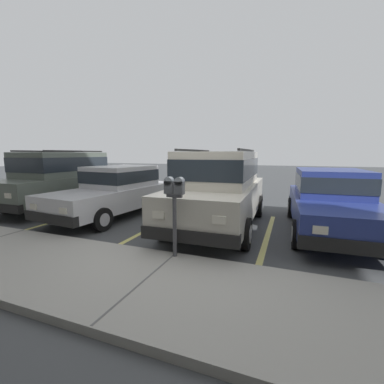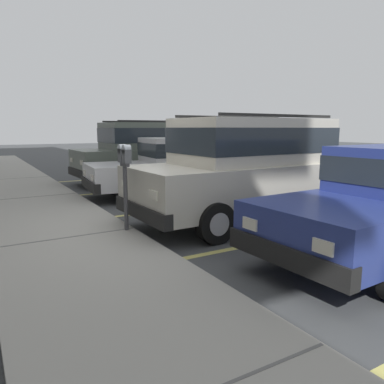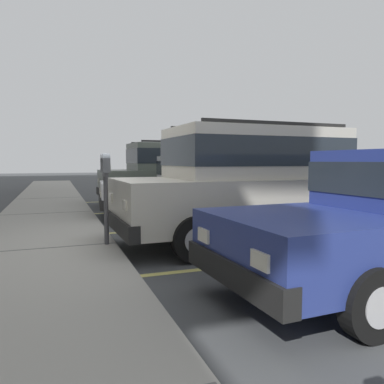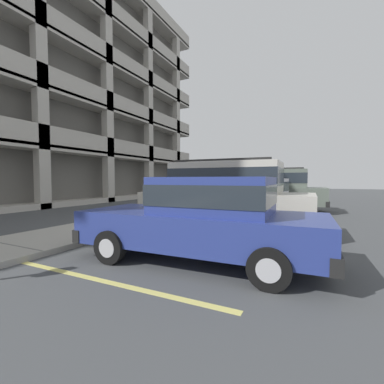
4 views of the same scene
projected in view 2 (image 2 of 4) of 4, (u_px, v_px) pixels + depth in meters
ground_plane at (145, 236)px, 6.47m from camera, size 80.00×80.00×0.10m
sidewalk at (68, 241)px, 5.81m from camera, size 40.00×2.20×0.12m
parking_stall_lines at (177, 209)px, 8.40m from camera, size 11.73×4.80×0.01m
silver_suv at (251, 165)px, 7.23m from camera, size 2.11×4.83×2.03m
dark_hatchback at (175, 165)px, 10.12m from camera, size 2.13×4.62×1.54m
blue_coupe at (148, 150)px, 12.50m from camera, size 2.11×4.83×2.03m
parking_meter_near at (125, 167)px, 6.06m from camera, size 0.35×0.12×1.42m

